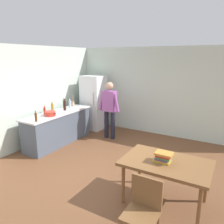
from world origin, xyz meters
TOP-DOWN VIEW (x-y plane):
  - ground_plane at (0.00, 0.00)m, footprint 14.00×14.00m
  - wall_back at (0.00, 3.00)m, footprint 6.40×0.12m
  - wall_left at (-2.60, 0.20)m, footprint 0.12×5.60m
  - kitchen_counter at (-2.00, 0.80)m, footprint 0.64×2.20m
  - refrigerator at (-1.90, 2.40)m, footprint 0.70×0.67m
  - person at (-0.95, 1.85)m, footprint 0.70×0.22m
  - dining_table at (1.40, -0.30)m, footprint 1.40×0.90m
  - chair at (1.40, -1.27)m, footprint 0.42×0.42m
  - cooking_pot at (-1.91, 0.42)m, footprint 0.40×0.28m
  - utensil_jar at (-2.15, 1.63)m, footprint 0.11×0.11m
  - bottle_sauce_red at (-2.15, 0.47)m, footprint 0.06×0.06m
  - bottle_beer_brown at (-1.82, -0.11)m, footprint 0.06×0.06m
  - bottle_water_clear at (-2.03, 1.36)m, footprint 0.07×0.07m
  - bottle_oil_amber at (-2.23, 0.83)m, footprint 0.06×0.06m
  - bottle_vinegar_tall at (-2.21, 1.29)m, footprint 0.06×0.06m
  - bottle_wine_dark at (-1.99, 1.08)m, footprint 0.08×0.08m
  - book_stack at (1.35, -0.34)m, footprint 0.30×0.21m

SIDE VIEW (x-z plane):
  - ground_plane at x=0.00m, z-range 0.00..0.00m
  - kitchen_counter at x=-2.00m, z-range 0.00..0.90m
  - chair at x=1.40m, z-range 0.08..0.99m
  - dining_table at x=1.40m, z-range 0.30..1.05m
  - book_stack at x=1.35m, z-range 0.75..0.92m
  - refrigerator at x=-1.90m, z-range 0.00..1.80m
  - cooking_pot at x=-1.91m, z-range 0.90..1.02m
  - person at x=-0.95m, z-range 0.13..1.83m
  - utensil_jar at x=-2.15m, z-range 0.82..1.14m
  - bottle_sauce_red at x=-2.15m, z-range 0.88..1.12m
  - bottle_beer_brown at x=-1.82m, z-range 0.88..1.14m
  - bottle_oil_amber at x=-2.23m, z-range 0.88..1.16m
  - bottle_water_clear at x=-2.03m, z-range 0.88..1.18m
  - bottle_vinegar_tall at x=-2.21m, z-range 0.88..1.20m
  - bottle_wine_dark at x=-1.99m, z-range 0.88..1.22m
  - wall_back at x=0.00m, z-range 0.00..2.70m
  - wall_left at x=-2.60m, z-range 0.00..2.70m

